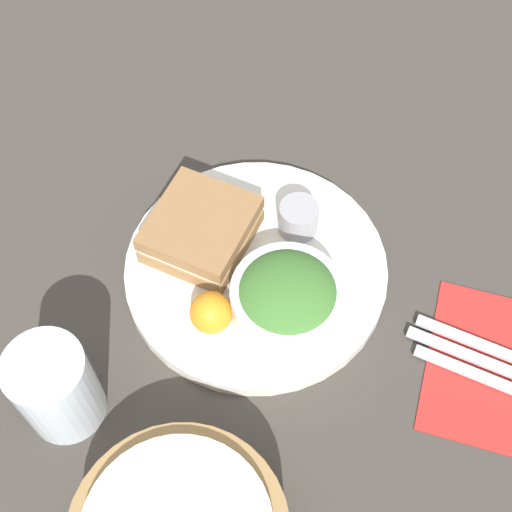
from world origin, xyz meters
The scene contains 11 objects.
ground_plane centered at (0.00, 0.00, 0.00)m, with size 4.00×4.00×0.00m, color #3D3833.
plate centered at (0.00, 0.00, 0.01)m, with size 0.30×0.30×0.02m, color white.
sandwich centered at (0.07, -0.01, 0.04)m, with size 0.12×0.13×0.04m.
salad_bowl centered at (-0.05, 0.05, 0.05)m, with size 0.12×0.12×0.06m.
dressing_cup centered at (-0.03, -0.06, 0.04)m, with size 0.05×0.05×0.04m, color #99999E.
orange_wedge centered at (0.03, 0.08, 0.04)m, with size 0.05×0.05×0.05m, color orange.
drink_glass centered at (0.14, 0.21, 0.06)m, with size 0.08×0.08×0.11m, color silver.
napkin centered at (-0.28, 0.04, 0.00)m, with size 0.15×0.18×0.00m, color #B22823.
fork centered at (-0.29, 0.02, 0.01)m, with size 0.19×0.01×0.01m, color silver.
knife centered at (-0.28, 0.04, 0.01)m, with size 0.20×0.01×0.01m, color silver.
spoon centered at (-0.28, 0.06, 0.01)m, with size 0.17×0.01×0.01m, color silver.
Camera 1 is at (-0.12, 0.40, 0.72)m, focal length 50.00 mm.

